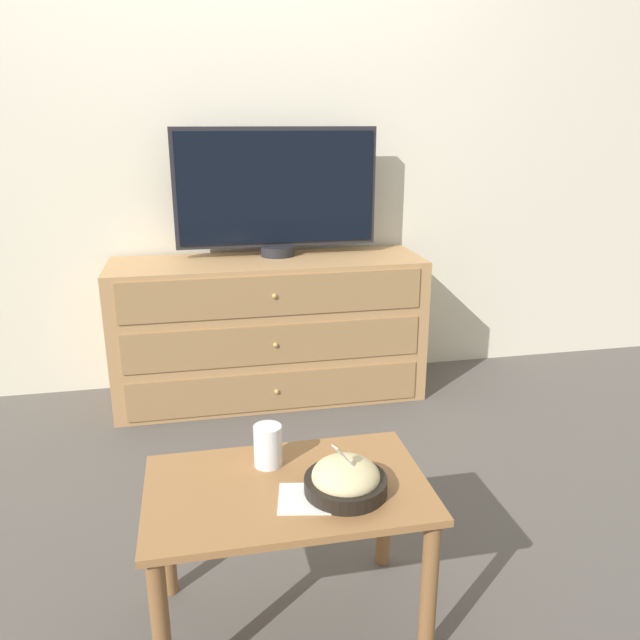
# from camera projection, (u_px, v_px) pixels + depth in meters

# --- Properties ---
(ground_plane) EXTENTS (12.00, 12.00, 0.00)m
(ground_plane) POSITION_uv_depth(u_px,v_px,m) (246.00, 377.00, 3.46)
(ground_plane) COLOR #56514C
(wall_back) EXTENTS (12.00, 0.05, 2.60)m
(wall_back) POSITION_uv_depth(u_px,v_px,m) (236.00, 133.00, 3.09)
(wall_back) COLOR silver
(wall_back) RESTS_ON ground_plane
(dresser) EXTENTS (1.52, 0.47, 0.71)m
(dresser) POSITION_uv_depth(u_px,v_px,m) (269.00, 330.00, 3.14)
(dresser) COLOR tan
(dresser) RESTS_ON ground_plane
(tv) EXTENTS (0.99, 0.17, 0.62)m
(tv) POSITION_uv_depth(u_px,v_px,m) (276.00, 191.00, 3.03)
(tv) COLOR #232328
(tv) RESTS_ON dresser
(coffee_table) EXTENTS (0.74, 0.46, 0.45)m
(coffee_table) POSITION_uv_depth(u_px,v_px,m) (288.00, 512.00, 1.66)
(coffee_table) COLOR #9E6B3D
(coffee_table) RESTS_ON ground_plane
(takeout_bowl) EXTENTS (0.21, 0.21, 0.16)m
(takeout_bowl) POSITION_uv_depth(u_px,v_px,m) (346.00, 480.00, 1.60)
(takeout_bowl) COLOR black
(takeout_bowl) RESTS_ON coffee_table
(drink_cup) EXTENTS (0.08, 0.08, 0.12)m
(drink_cup) POSITION_uv_depth(u_px,v_px,m) (268.00, 448.00, 1.72)
(drink_cup) COLOR #9E6638
(drink_cup) RESTS_ON coffee_table
(napkin) EXTENTS (0.16, 0.16, 0.00)m
(napkin) POSITION_uv_depth(u_px,v_px,m) (306.00, 498.00, 1.58)
(napkin) COLOR white
(napkin) RESTS_ON coffee_table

